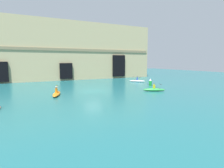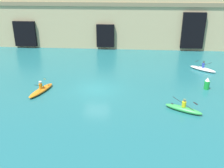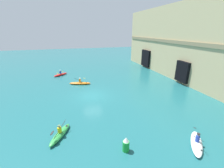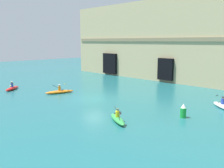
{
  "view_description": "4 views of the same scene",
  "coord_description": "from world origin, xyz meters",
  "px_view_note": "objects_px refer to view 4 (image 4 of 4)",
  "views": [
    {
      "loc": [
        -8.29,
        -23.51,
        4.24
      ],
      "look_at": [
        2.64,
        -0.84,
        0.95
      ],
      "focal_mm": 28.0,
      "sensor_mm": 36.0,
      "label": 1
    },
    {
      "loc": [
        3.33,
        -22.57,
        10.0
      ],
      "look_at": [
        1.59,
        -0.76,
        0.89
      ],
      "focal_mm": 40.0,
      "sensor_mm": 36.0,
      "label": 2
    },
    {
      "loc": [
        19.26,
        -2.73,
        8.68
      ],
      "look_at": [
        1.65,
        2.43,
        2.07
      ],
      "focal_mm": 24.0,
      "sensor_mm": 36.0,
      "label": 3
    },
    {
      "loc": [
        21.4,
        -17.98,
        6.48
      ],
      "look_at": [
        1.61,
        1.32,
        1.73
      ],
      "focal_mm": 40.0,
      "sensor_mm": 36.0,
      "label": 4
    }
  ],
  "objects_px": {
    "kayak_white": "(222,106)",
    "marker_buoy": "(183,111)",
    "kayak_green": "(118,119)",
    "kayak_orange": "(60,92)",
    "kayak_red": "(12,88)"
  },
  "relations": [
    {
      "from": "kayak_white",
      "to": "kayak_red",
      "type": "distance_m",
      "value": 26.04
    },
    {
      "from": "kayak_white",
      "to": "kayak_green",
      "type": "bearing_deg",
      "value": -71.43
    },
    {
      "from": "kayak_green",
      "to": "kayak_red",
      "type": "xyz_separation_m",
      "value": [
        -19.42,
        -0.53,
        -0.01
      ]
    },
    {
      "from": "kayak_white",
      "to": "kayak_red",
      "type": "bearing_deg",
      "value": -114.69
    },
    {
      "from": "kayak_green",
      "to": "kayak_orange",
      "type": "bearing_deg",
      "value": -163.46
    },
    {
      "from": "kayak_orange",
      "to": "marker_buoy",
      "type": "xyz_separation_m",
      "value": [
        16.12,
        2.05,
        0.34
      ]
    },
    {
      "from": "kayak_orange",
      "to": "kayak_white",
      "type": "relative_size",
      "value": 1.24
    },
    {
      "from": "kayak_green",
      "to": "kayak_white",
      "type": "height_order",
      "value": "kayak_white"
    },
    {
      "from": "kayak_green",
      "to": "kayak_red",
      "type": "height_order",
      "value": "kayak_red"
    },
    {
      "from": "kayak_orange",
      "to": "marker_buoy",
      "type": "relative_size",
      "value": 3.01
    },
    {
      "from": "kayak_orange",
      "to": "marker_buoy",
      "type": "height_order",
      "value": "marker_buoy"
    },
    {
      "from": "kayak_green",
      "to": "kayak_orange",
      "type": "relative_size",
      "value": 0.83
    },
    {
      "from": "kayak_red",
      "to": "marker_buoy",
      "type": "distance_m",
      "value": 23.19
    },
    {
      "from": "kayak_white",
      "to": "marker_buoy",
      "type": "relative_size",
      "value": 2.42
    },
    {
      "from": "kayak_green",
      "to": "marker_buoy",
      "type": "relative_size",
      "value": 2.49
    }
  ]
}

